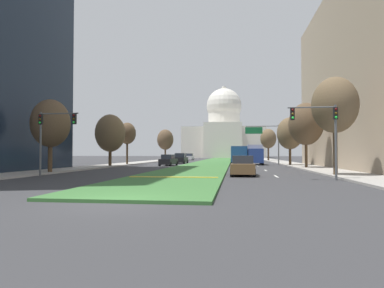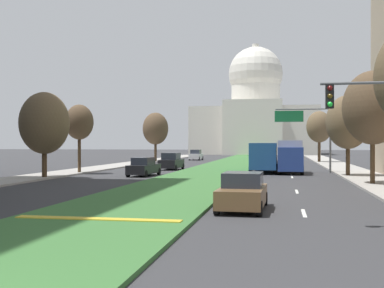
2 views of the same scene
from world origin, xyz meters
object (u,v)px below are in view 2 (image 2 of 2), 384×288
object	(u,v)px
sedan_midblock	(144,167)
sedan_distant	(171,162)
sedan_lead_stopped	(243,192)
box_truck_delivery	(290,156)
sedan_far_horizon	(268,158)
street_tree_right_distant	(319,127)
city_bus	(264,154)
street_tree_right_far	(348,122)
street_tree_left_distant	(155,129)
street_tree_left_mid	(44,123)
street_tree_right_mid	(373,108)
street_tree_left_far	(79,123)
sedan_very_far	(196,155)
capitol_building	(255,116)
overhead_guide_sign	(309,126)

from	to	relation	value
sedan_midblock	sedan_distant	xyz separation A→B (m)	(0.19, 10.28, 0.08)
sedan_lead_stopped	box_truck_delivery	xyz separation A→B (m)	(2.53, 26.45, 0.90)
sedan_lead_stopped	sedan_far_horizon	xyz separation A→B (m)	(-0.01, 45.35, 0.05)
street_tree_right_distant	city_bus	xyz separation A→B (m)	(-7.28, -24.02, -3.55)
street_tree_right_far	sedan_midblock	size ratio (longest dim) A/B	1.52
street_tree_left_distant	street_tree_right_distant	size ratio (longest dim) A/B	0.99
sedan_lead_stopped	street_tree_left_mid	bearing A→B (deg)	138.24
street_tree_right_mid	street_tree_right_distant	world-z (taller)	street_tree_right_mid
street_tree_left_far	box_truck_delivery	distance (m)	20.59
street_tree_right_far	sedan_midblock	bearing A→B (deg)	-173.36
street_tree_left_distant	street_tree_right_mid	bearing A→B (deg)	-55.77
sedan_very_far	capitol_building	bearing A→B (deg)	80.98
capitol_building	street_tree_left_far	distance (m)	87.58
street_tree_left_mid	sedan_far_horizon	distance (m)	34.68
sedan_midblock	city_bus	distance (m)	13.43
street_tree_left_distant	sedan_distant	world-z (taller)	street_tree_left_distant
street_tree_right_far	street_tree_left_distant	size ratio (longest dim) A/B	0.93
sedan_lead_stopped	sedan_far_horizon	bearing A→B (deg)	90.01
street_tree_left_distant	sedan_midblock	size ratio (longest dim) A/B	1.63
street_tree_left_mid	street_tree_right_far	bearing A→B (deg)	15.23
street_tree_left_far	street_tree_left_distant	size ratio (longest dim) A/B	0.87
street_tree_left_mid	sedan_distant	bearing A→B (deg)	63.92
street_tree_left_mid	city_bus	distance (m)	22.13
street_tree_right_distant	sedan_distant	bearing A→B (deg)	-128.35
street_tree_left_far	sedan_distant	bearing A→B (deg)	49.85
street_tree_left_mid	street_tree_left_distant	bearing A→B (deg)	89.76
overhead_guide_sign	box_truck_delivery	size ratio (longest dim) A/B	1.02
capitol_building	street_tree_right_distant	xyz separation A→B (m)	(12.29, -55.96, -4.75)
overhead_guide_sign	sedan_lead_stopped	world-z (taller)	overhead_guide_sign
sedan_far_horizon	city_bus	world-z (taller)	city_bus
overhead_guide_sign	street_tree_right_distant	bearing A→B (deg)	83.53
sedan_midblock	sedan_far_horizon	size ratio (longest dim) A/B	1.08
street_tree_left_mid	street_tree_right_mid	xyz separation A→B (m)	(25.55, -1.72, 0.82)
street_tree_left_far	sedan_lead_stopped	bearing A→B (deg)	-52.05
street_tree_left_distant	sedan_distant	bearing A→B (deg)	-70.74
overhead_guide_sign	street_tree_left_distant	xyz separation A→B (m)	(-21.84, 23.78, 0.51)
street_tree_left_distant	overhead_guide_sign	bearing A→B (deg)	-47.43
sedan_very_far	sedan_lead_stopped	bearing A→B (deg)	-78.17
overhead_guide_sign	street_tree_left_distant	world-z (taller)	street_tree_left_distant
capitol_building	street_tree_left_distant	size ratio (longest dim) A/B	4.19
sedan_lead_stopped	sedan_distant	size ratio (longest dim) A/B	1.06
sedan_lead_stopped	sedan_very_far	bearing A→B (deg)	101.83
street_tree_right_distant	sedan_midblock	xyz separation A→B (m)	(-17.71, -32.42, -4.53)
sedan_far_horizon	sedan_lead_stopped	bearing A→B (deg)	-89.99
overhead_guide_sign	sedan_far_horizon	size ratio (longest dim) A/B	1.49
sedan_far_horizon	sedan_very_far	bearing A→B (deg)	129.85
sedan_far_horizon	capitol_building	bearing A→B (deg)	94.51
sedan_far_horizon	city_bus	xyz separation A→B (m)	(0.01, -16.52, 0.94)
street_tree_left_far	sedan_far_horizon	xyz separation A→B (m)	(17.36, 23.09, -4.09)
street_tree_left_far	sedan_very_far	xyz separation A→B (m)	(4.69, 38.27, -4.09)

